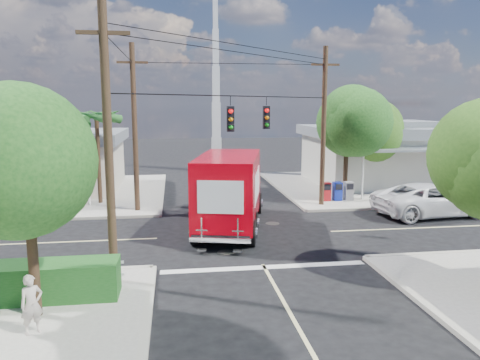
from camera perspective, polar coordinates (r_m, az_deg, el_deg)
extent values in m
plane|color=black|center=(21.34, 0.76, -6.70)|extent=(120.00, 120.00, 0.00)
cube|color=gray|center=(34.82, 16.05, -0.67)|extent=(14.00, 14.00, 0.14)
cube|color=#AAA596|center=(32.60, 4.74, -1.00)|extent=(0.25, 14.00, 0.14)
cube|color=#AAA596|center=(28.70, 21.73, -3.06)|extent=(14.00, 0.25, 0.14)
cube|color=gray|center=(32.75, -21.80, -1.59)|extent=(14.00, 14.00, 0.14)
cube|color=#AAA596|center=(31.82, -9.46, -1.35)|extent=(0.25, 14.00, 0.14)
cube|color=#AAA596|center=(26.16, -25.37, -4.46)|extent=(14.00, 0.25, 0.14)
cube|color=beige|center=(31.00, -2.08, -1.63)|extent=(0.12, 12.00, 0.01)
cube|color=beige|center=(12.25, 8.42, -19.50)|extent=(0.12, 12.00, 0.01)
cube|color=beige|center=(24.88, 24.27, -5.21)|extent=(12.00, 0.12, 0.01)
cube|color=beige|center=(22.18, -25.91, -7.03)|extent=(12.00, 0.12, 0.01)
cube|color=silver|center=(17.31, 2.99, -10.57)|extent=(7.50, 0.40, 0.01)
cube|color=beige|center=(36.10, 17.70, 2.43)|extent=(11.00, 8.00, 3.40)
cube|color=gray|center=(35.93, 17.86, 5.68)|extent=(11.80, 8.80, 0.70)
cube|color=gray|center=(35.90, 17.90, 6.47)|extent=(6.05, 4.40, 0.50)
cube|color=gray|center=(31.66, 21.64, 3.50)|extent=(9.90, 1.80, 0.15)
cylinder|color=silver|center=(29.18, 14.72, 0.53)|extent=(0.12, 0.12, 2.90)
cube|color=beige|center=(34.19, -23.01, 1.60)|extent=(10.00, 8.00, 3.20)
cube|color=gray|center=(34.01, -23.22, 4.86)|extent=(10.80, 8.80, 0.70)
cube|color=gray|center=(33.98, -23.27, 5.70)|extent=(5.50, 4.40, 0.50)
cube|color=gray|center=(29.39, -25.56, 2.45)|extent=(9.00, 1.80, 0.15)
cylinder|color=silver|center=(27.85, -17.98, -0.23)|extent=(0.12, 0.12, 2.70)
cube|color=silver|center=(40.67, -2.88, 3.11)|extent=(0.80, 0.80, 3.00)
cube|color=silver|center=(40.46, -2.91, 7.33)|extent=(0.70, 0.70, 3.00)
cube|color=silver|center=(40.47, -2.95, 11.58)|extent=(0.60, 0.60, 3.00)
cube|color=silver|center=(40.70, -2.99, 15.81)|extent=(0.50, 0.50, 3.00)
cube|color=silver|center=(41.14, -3.02, 19.96)|extent=(0.40, 0.40, 3.00)
cylinder|color=#422D1C|center=(13.89, -23.98, -7.79)|extent=(0.28, 0.28, 3.71)
sphere|color=#184918|center=(13.42, -24.63, 1.74)|extent=(3.71, 3.71, 3.71)
sphere|color=#184918|center=(13.71, -26.07, 2.75)|extent=(3.02, 3.02, 3.02)
sphere|color=#184918|center=(13.05, -23.49, 1.11)|extent=(3.25, 3.25, 3.25)
cylinder|color=#422D1C|center=(29.22, 12.76, 1.81)|extent=(0.28, 0.28, 4.10)
sphere|color=#184918|center=(29.01, 12.94, 6.83)|extent=(4.10, 4.10, 4.10)
sphere|color=#184918|center=(29.05, 12.08, 7.36)|extent=(3.33, 3.33, 3.33)
sphere|color=#184918|center=(28.86, 13.80, 6.53)|extent=(3.58, 3.58, 3.58)
cylinder|color=#422D1C|center=(32.26, 15.69, 1.92)|extent=(0.28, 0.28, 3.58)
sphere|color=#2C5819|center=(32.06, 15.86, 5.89)|extent=(3.58, 3.58, 3.58)
sphere|color=#2C5819|center=(32.07, 15.08, 6.33)|extent=(2.91, 2.91, 2.91)
sphere|color=#2C5819|center=(31.94, 16.65, 5.64)|extent=(3.14, 3.14, 3.14)
cylinder|color=#422D1C|center=(28.29, -16.86, 2.32)|extent=(0.24, 0.24, 5.00)
cone|color=#276526|center=(27.99, -15.28, 7.66)|extent=(0.50, 2.06, 0.98)
cone|color=#276526|center=(28.73, -15.78, 7.67)|extent=(1.92, 1.68, 0.98)
cone|color=#276526|center=(29.01, -17.24, 7.62)|extent=(2.12, 0.95, 0.98)
cone|color=#276526|center=(28.63, -18.61, 7.53)|extent=(1.34, 2.07, 0.98)
cone|color=#276526|center=(27.86, -18.90, 7.48)|extent=(1.34, 2.07, 0.98)
cone|color=#276526|center=(27.28, -17.82, 7.51)|extent=(2.12, 0.95, 0.98)
cone|color=#276526|center=(27.33, -16.17, 7.59)|extent=(1.92, 1.68, 0.98)
cylinder|color=#422D1C|center=(30.14, -20.18, 2.17)|extent=(0.24, 0.24, 4.60)
cone|color=#276526|center=(29.79, -18.74, 6.81)|extent=(0.50, 2.06, 0.98)
cone|color=#276526|center=(30.54, -19.13, 6.84)|extent=(1.92, 1.68, 0.98)
cone|color=#276526|center=(30.86, -20.46, 6.78)|extent=(2.12, 0.95, 0.98)
cone|color=#276526|center=(30.52, -21.78, 6.69)|extent=(1.34, 2.07, 0.98)
cone|color=#276526|center=(29.77, -22.13, 6.62)|extent=(1.34, 2.07, 0.98)
cone|color=#276526|center=(29.15, -21.19, 6.63)|extent=(2.12, 0.95, 0.98)
cone|color=#276526|center=(29.16, -19.65, 6.72)|extent=(1.92, 1.68, 0.98)
cylinder|color=#473321|center=(15.27, -15.74, 3.75)|extent=(0.28, 0.28, 9.00)
cube|color=#473321|center=(15.35, -16.34, 16.86)|extent=(1.60, 0.12, 0.12)
cylinder|color=#473321|center=(26.84, 10.14, 6.20)|extent=(0.28, 0.28, 9.00)
cube|color=#473321|center=(26.89, 10.36, 13.67)|extent=(1.60, 0.12, 0.12)
cylinder|color=#473321|center=(25.59, -12.71, 5.98)|extent=(0.28, 0.28, 9.00)
cube|color=#473321|center=(25.64, -13.00, 13.81)|extent=(1.60, 0.12, 0.12)
cylinder|color=black|center=(20.52, 0.80, 10.18)|extent=(10.43, 10.43, 0.04)
cube|color=black|center=(19.62, -1.17, 7.45)|extent=(0.30, 0.24, 1.05)
sphere|color=red|center=(19.47, -1.12, 8.40)|extent=(0.20, 0.20, 0.20)
cube|color=black|center=(21.80, 3.23, 7.62)|extent=(0.30, 0.24, 1.05)
sphere|color=red|center=(21.65, 3.31, 8.48)|extent=(0.20, 0.20, 0.20)
cube|color=silver|center=(16.30, -24.55, -10.90)|extent=(5.94, 0.05, 0.08)
cube|color=silver|center=(16.17, -24.65, -9.57)|extent=(5.94, 0.05, 0.08)
cube|color=silver|center=(15.69, -14.57, -10.55)|extent=(0.09, 0.06, 1.00)
cube|color=#154D18|center=(15.58, -26.16, -11.17)|extent=(6.20, 1.20, 1.10)
cube|color=#A6161B|center=(28.43, 10.44, -1.38)|extent=(0.50, 0.50, 1.10)
cube|color=#12249C|center=(28.65, 11.77, -1.34)|extent=(0.50, 0.50, 1.10)
cube|color=slate|center=(28.90, 13.08, -1.29)|extent=(0.50, 0.50, 1.10)
cube|color=black|center=(22.53, -1.12, -4.36)|extent=(4.08, 8.30, 0.26)
cube|color=#C4000D|center=(25.40, -0.39, -0.91)|extent=(2.78, 2.24, 2.25)
cube|color=black|center=(26.03, -0.25, 0.25)|extent=(2.15, 0.73, 0.97)
cube|color=silver|center=(26.43, -0.21, -2.09)|extent=(2.32, 0.65, 0.36)
cube|color=#C4000D|center=(21.32, -1.39, -0.94)|extent=(3.82, 6.35, 2.96)
cube|color=white|center=(21.19, 2.10, -0.58)|extent=(0.85, 3.59, 1.33)
cube|color=white|center=(21.47, -4.84, -0.48)|extent=(0.85, 3.59, 1.33)
cube|color=white|center=(18.38, -2.41, -2.12)|extent=(1.80, 0.43, 1.33)
cube|color=silver|center=(18.66, -2.43, -7.28)|extent=(2.45, 0.80, 0.18)
cube|color=silver|center=(18.52, -4.70, -6.12)|extent=(0.46, 0.16, 1.02)
cube|color=silver|center=(18.34, -0.26, -6.24)|extent=(0.46, 0.16, 1.02)
cylinder|color=black|center=(25.54, -3.05, -2.74)|extent=(0.57, 1.17, 1.12)
cylinder|color=black|center=(25.33, 2.23, -2.83)|extent=(0.57, 1.17, 1.12)
cylinder|color=black|center=(19.85, -5.42, -6.29)|extent=(0.57, 1.17, 1.12)
cylinder|color=black|center=(19.58, 1.41, -6.48)|extent=(0.57, 1.17, 1.12)
imported|color=silver|center=(26.74, 22.30, -2.23)|extent=(6.49, 3.58, 1.72)
imported|color=beige|center=(13.22, -24.06, -13.67)|extent=(0.67, 0.62, 1.53)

